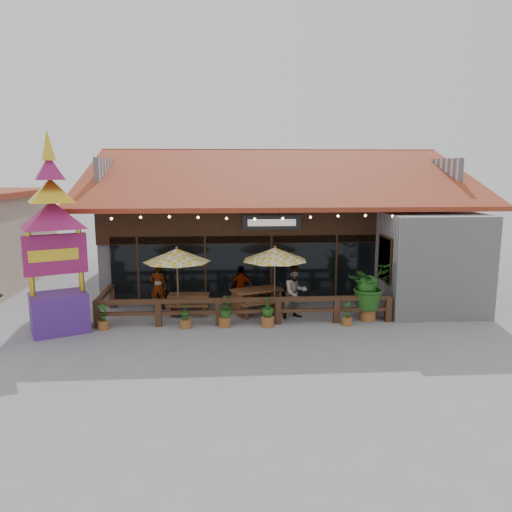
{
  "coord_description": "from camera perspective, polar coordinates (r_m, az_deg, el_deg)",
  "views": [
    {
      "loc": [
        -2.35,
        -16.65,
        5.17
      ],
      "look_at": [
        -1.11,
        1.5,
        1.99
      ],
      "focal_mm": 35.0,
      "sensor_mm": 36.0,
      "label": 1
    }
  ],
  "objects": [
    {
      "name": "restaurant_building",
      "position": [
        23.6,
        2.47,
        2.69
      ],
      "size": [
        15.5,
        14.73,
        6.09
      ],
      "color": "#B9BABF",
      "rests_on": "ground"
    },
    {
      "name": "planter_d",
      "position": [
        16.62,
        1.33,
        -6.4
      ],
      "size": [
        0.53,
        0.53,
        1.04
      ],
      "color": "brown",
      "rests_on": "ground"
    },
    {
      "name": "ground",
      "position": [
        17.59,
        3.97,
        -7.19
      ],
      "size": [
        100.0,
        100.0,
        0.0
      ],
      "primitive_type": "plane",
      "color": "gray",
      "rests_on": "ground"
    },
    {
      "name": "planter_b",
      "position": [
        16.63,
        -8.05,
        -6.87
      ],
      "size": [
        0.4,
        0.41,
        0.87
      ],
      "color": "brown",
      "rests_on": "ground"
    },
    {
      "name": "patio_railing",
      "position": [
        17.01,
        -3.46,
        -5.63
      ],
      "size": [
        10.0,
        2.6,
        0.92
      ],
      "color": "#482A19",
      "rests_on": "ground"
    },
    {
      "name": "umbrella_right",
      "position": [
        17.65,
        2.17,
        0.19
      ],
      "size": [
        2.91,
        2.91,
        2.51
      ],
      "color": "brown",
      "rests_on": "ground"
    },
    {
      "name": "planter_a",
      "position": [
        17.08,
        -17.1,
        -6.86
      ],
      "size": [
        0.37,
        0.36,
        0.88
      ],
      "color": "brown",
      "rests_on": "ground"
    },
    {
      "name": "diner_b",
      "position": [
        17.48,
        4.49,
        -4.14
      ],
      "size": [
        1.08,
        0.95,
        1.86
      ],
      "primitive_type": "imported",
      "rotation": [
        0.0,
        0.0,
        0.31
      ],
      "color": "#371E11",
      "rests_on": "ground"
    },
    {
      "name": "picnic_table_left",
      "position": [
        18.29,
        -7.67,
        -5.05
      ],
      "size": [
        1.55,
        1.36,
        0.71
      ],
      "color": "brown",
      "rests_on": "ground"
    },
    {
      "name": "picnic_table_right",
      "position": [
        18.24,
        0.05,
        -4.65
      ],
      "size": [
        2.24,
        2.1,
        0.86
      ],
      "color": "brown",
      "rests_on": "ground"
    },
    {
      "name": "umbrella_left",
      "position": [
        17.57,
        -9.02,
        0.06
      ],
      "size": [
        2.55,
        2.55,
        2.52
      ],
      "color": "brown",
      "rests_on": "ground"
    },
    {
      "name": "diner_a",
      "position": [
        18.89,
        -11.11,
        -3.47
      ],
      "size": [
        0.64,
        0.43,
        1.71
      ],
      "primitive_type": "imported",
      "rotation": [
        0.0,
        0.0,
        3.11
      ],
      "color": "#371E11",
      "rests_on": "ground"
    },
    {
      "name": "thai_sign_tower",
      "position": [
        16.72,
        -22.2,
        3.85
      ],
      "size": [
        3.35,
        3.35,
        6.84
      ],
      "color": "#4D2381",
      "rests_on": "ground"
    },
    {
      "name": "planter_e",
      "position": [
        17.03,
        10.4,
        -6.68
      ],
      "size": [
        0.34,
        0.34,
        0.84
      ],
      "color": "brown",
      "rests_on": "ground"
    },
    {
      "name": "planter_c",
      "position": [
        16.62,
        -3.61,
        -6.21
      ],
      "size": [
        0.79,
        0.8,
        0.99
      ],
      "color": "brown",
      "rests_on": "ground"
    },
    {
      "name": "diner_c",
      "position": [
        18.85,
        -1.66,
        -3.57
      ],
      "size": [
        0.97,
        0.58,
        1.55
      ],
      "primitive_type": "imported",
      "rotation": [
        0.0,
        0.0,
        2.9
      ],
      "color": "#371E11",
      "rests_on": "ground"
    },
    {
      "name": "tropical_plant",
      "position": [
        17.56,
        12.78,
        -3.45
      ],
      "size": [
        1.96,
        1.9,
        2.07
      ],
      "color": "brown",
      "rests_on": "ground"
    }
  ]
}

